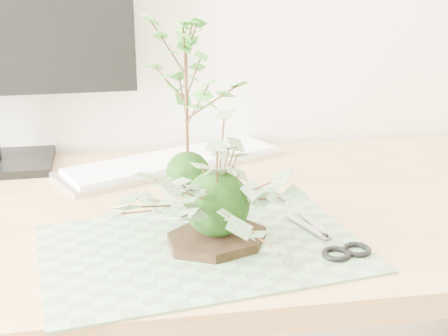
{
  "coord_description": "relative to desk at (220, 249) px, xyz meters",
  "views": [
    {
      "loc": [
        -0.16,
        0.22,
        1.16
      ],
      "look_at": [
        0.0,
        1.14,
        0.84
      ],
      "focal_mm": 50.0,
      "sensor_mm": 36.0,
      "label": 1
    }
  ],
  "objects": [
    {
      "name": "ivy_kokedama",
      "position": [
        -0.03,
        -0.16,
        0.2
      ],
      "size": [
        0.31,
        0.31,
        0.2
      ],
      "rotation": [
        0.0,
        0.0,
        0.14
      ],
      "color": "black",
      "rests_on": "stone_dish"
    },
    {
      "name": "cutting_mat",
      "position": [
        -0.05,
        -0.17,
        0.09
      ],
      "size": [
        0.52,
        0.38,
        0.0
      ],
      "primitive_type": "cube",
      "rotation": [
        0.0,
        0.0,
        0.15
      ],
      "color": "#5A7259",
      "rests_on": "desk"
    },
    {
      "name": "maple_kokedama",
      "position": [
        -0.05,
        0.06,
        0.33
      ],
      "size": [
        0.2,
        0.2,
        0.34
      ],
      "rotation": [
        0.0,
        0.0,
        -0.12
      ],
      "color": "black",
      "rests_on": "desk"
    },
    {
      "name": "scissors",
      "position": [
        0.14,
        -0.21,
        0.1
      ],
      "size": [
        0.09,
        0.18,
        0.01
      ],
      "rotation": [
        0.0,
        0.0,
        0.24
      ],
      "color": "#959597",
      "rests_on": "cutting_mat"
    },
    {
      "name": "keyboard",
      "position": [
        -0.06,
        0.23,
        0.1
      ],
      "size": [
        0.5,
        0.32,
        0.02
      ],
      "rotation": [
        0.0,
        0.0,
        0.41
      ],
      "color": "#B4B4B4",
      "rests_on": "desk"
    },
    {
      "name": "desk",
      "position": [
        0.0,
        0.0,
        0.0
      ],
      "size": [
        1.6,
        0.7,
        0.74
      ],
      "color": "tan",
      "rests_on": "ground_plane"
    },
    {
      "name": "stone_dish",
      "position": [
        -0.03,
        -0.16,
        0.1
      ],
      "size": [
        0.21,
        0.21,
        0.01
      ],
      "primitive_type": "cylinder",
      "rotation": [
        0.0,
        0.0,
        0.35
      ],
      "color": "black",
      "rests_on": "cutting_mat"
    }
  ]
}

